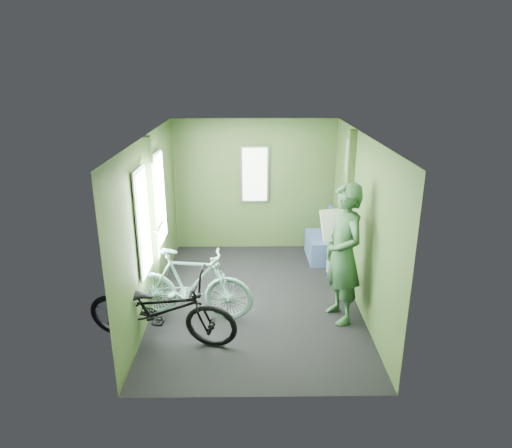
{
  "coord_description": "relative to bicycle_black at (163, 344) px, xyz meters",
  "views": [
    {
      "loc": [
        -0.07,
        -5.73,
        3.14
      ],
      "look_at": [
        0.0,
        0.1,
        1.1
      ],
      "focal_mm": 32.0,
      "sensor_mm": 36.0,
      "label": 1
    }
  ],
  "objects": [
    {
      "name": "room",
      "position": [
        1.08,
        1.11,
        1.44
      ],
      "size": [
        4.0,
        4.02,
        2.31
      ],
      "color": "black",
      "rests_on": "ground"
    },
    {
      "name": "waste_box",
      "position": [
        2.38,
        1.87,
        0.4
      ],
      "size": [
        0.23,
        0.33,
        0.8
      ],
      "primitive_type": "cube",
      "color": "gray",
      "rests_on": "ground"
    },
    {
      "name": "bicycle_black",
      "position": [
        0.0,
        0.0,
        0.0
      ],
      "size": [
        1.93,
        1.14,
        1.06
      ],
      "primitive_type": "imported",
      "rotation": [
        0.0,
        -0.2,
        1.38
      ],
      "color": "black",
      "rests_on": "ground"
    },
    {
      "name": "passenger",
      "position": [
        2.2,
        0.57,
        0.91
      ],
      "size": [
        0.61,
        0.8,
        1.81
      ],
      "rotation": [
        0.0,
        0.0,
        -1.27
      ],
      "color": "#2B502F",
      "rests_on": "ground"
    },
    {
      "name": "bicycle_mint",
      "position": [
        0.27,
        0.59,
        0.0
      ],
      "size": [
        1.68,
        0.75,
        1.0
      ],
      "primitive_type": "imported",
      "rotation": [
        0.0,
        -0.07,
        1.42
      ],
      "color": "#8FCFC8",
      "rests_on": "ground"
    },
    {
      "name": "bench_seat",
      "position": [
        2.26,
        2.52,
        0.25
      ],
      "size": [
        0.47,
        0.82,
        0.86
      ],
      "rotation": [
        0.0,
        0.0,
        0.02
      ],
      "color": "navy",
      "rests_on": "ground"
    }
  ]
}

